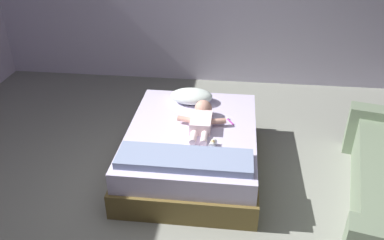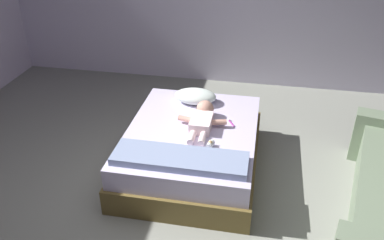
% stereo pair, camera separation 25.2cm
% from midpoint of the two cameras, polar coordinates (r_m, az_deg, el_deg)
% --- Properties ---
extents(ground_plane, '(8.00, 8.00, 0.00)m').
position_cam_midpoint_polar(ground_plane, '(3.74, -2.77, -13.01)').
color(ground_plane, gray).
extents(bed, '(1.32, 1.72, 0.47)m').
position_cam_midpoint_polar(bed, '(4.13, 1.75, -4.11)').
color(bed, brown).
rests_on(bed, ground_plane).
extents(pillow, '(0.46, 0.30, 0.15)m').
position_cam_midpoint_polar(pillow, '(4.45, 2.11, 3.38)').
color(pillow, white).
rests_on(pillow, bed).
extents(baby, '(0.50, 0.66, 0.18)m').
position_cam_midpoint_polar(baby, '(4.04, 3.29, 0.14)').
color(baby, white).
rests_on(baby, bed).
extents(toothbrush, '(0.08, 0.13, 0.02)m').
position_cam_midpoint_polar(toothbrush, '(4.12, 7.32, -0.39)').
color(toothbrush, '#B23DA4').
rests_on(toothbrush, bed).
extents(blanket, '(1.19, 0.35, 0.07)m').
position_cam_midpoint_polar(blanket, '(3.51, 0.32, -5.56)').
color(blanket, '#8292B6').
rests_on(blanket, bed).
extents(baby_bottle, '(0.08, 0.10, 0.08)m').
position_cam_midpoint_polar(baby_bottle, '(3.71, 4.57, -3.51)').
color(baby_bottle, white).
rests_on(baby_bottle, bed).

